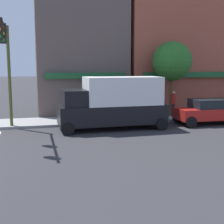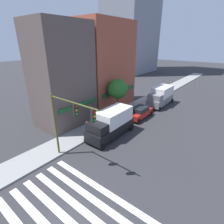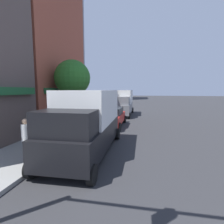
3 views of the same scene
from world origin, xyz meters
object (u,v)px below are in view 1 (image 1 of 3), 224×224
object	(u,v)px
fire_hydrant	(84,115)
pedestrian_white_shirt	(77,107)
sedan_red	(210,111)
pedestrian_red_jacket	(173,103)
pedestrian_green_top	(148,103)
box_truck_black	(113,102)
street_tree	(172,61)
traffic_signal	(5,53)

from	to	relation	value
fire_hydrant	pedestrian_white_shirt	bearing A→B (deg)	145.96
pedestrian_white_shirt	fire_hydrant	bearing A→B (deg)	-36.06
sedan_red	pedestrian_red_jacket	xyz separation A→B (m)	(-1.29, 2.65, 0.23)
pedestrian_green_top	fire_hydrant	size ratio (longest dim) A/B	2.10
box_truck_black	street_tree	xyz separation A→B (m)	(4.92, 2.80, 2.38)
pedestrian_green_top	street_tree	distance (m)	3.38
sedan_red	pedestrian_white_shirt	distance (m)	8.43
traffic_signal	sedan_red	xyz separation A→B (m)	(12.18, 0.30, -3.50)
box_truck_black	fire_hydrant	bearing A→B (deg)	129.67
traffic_signal	pedestrian_red_jacket	distance (m)	11.74
box_truck_black	sedan_red	bearing A→B (deg)	-1.00
pedestrian_white_shirt	fire_hydrant	distance (m)	0.65
box_truck_black	traffic_signal	bearing A→B (deg)	-178.06
sedan_red	traffic_signal	bearing A→B (deg)	-178.36
sedan_red	pedestrian_red_jacket	world-z (taller)	pedestrian_red_jacket
pedestrian_green_top	pedestrian_white_shirt	bearing A→B (deg)	-41.54
box_truck_black	pedestrian_green_top	xyz separation A→B (m)	(3.19, 2.84, -0.51)
sedan_red	street_tree	distance (m)	4.44
traffic_signal	box_truck_black	world-z (taller)	traffic_signal
pedestrian_red_jacket	pedestrian_green_top	size ratio (longest dim) A/B	1.00
sedan_red	pedestrian_red_jacket	distance (m)	2.96
traffic_signal	pedestrian_green_top	size ratio (longest dim) A/B	3.35
fire_hydrant	pedestrian_green_top	bearing A→B (deg)	13.75
sedan_red	pedestrian_green_top	world-z (taller)	pedestrian_green_top
pedestrian_red_jacket	box_truck_black	bearing A→B (deg)	-87.13
street_tree	fire_hydrant	bearing A→B (deg)	-170.22
traffic_signal	street_tree	bearing A→B (deg)	16.08
street_tree	pedestrian_white_shirt	bearing A→B (deg)	-172.89
sedan_red	fire_hydrant	bearing A→B (deg)	167.97
sedan_red	fire_hydrant	xyz separation A→B (m)	(-7.82, 1.70, -0.23)
pedestrian_red_jacket	traffic_signal	bearing A→B (deg)	-99.62
traffic_signal	street_tree	size ratio (longest dim) A/B	1.14
sedan_red	pedestrian_white_shirt	world-z (taller)	pedestrian_white_shirt
street_tree	pedestrian_red_jacket	bearing A→B (deg)	-46.55
pedestrian_red_jacket	pedestrian_green_top	world-z (taller)	same
box_truck_black	street_tree	bearing A→B (deg)	28.63
street_tree	sedan_red	bearing A→B (deg)	-62.93
traffic_signal	pedestrian_white_shirt	bearing A→B (deg)	29.51
fire_hydrant	street_tree	size ratio (longest dim) A/B	0.16
box_truck_black	pedestrian_white_shirt	size ratio (longest dim) A/B	3.52
box_truck_black	sedan_red	distance (m)	6.40
traffic_signal	sedan_red	size ratio (longest dim) A/B	1.35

